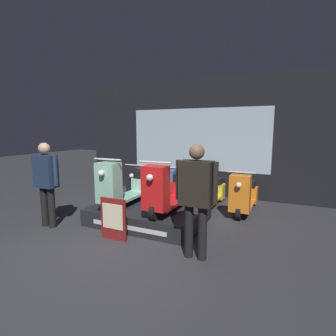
{
  "coord_description": "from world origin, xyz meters",
  "views": [
    {
      "loc": [
        2.33,
        -3.04,
        1.84
      ],
      "look_at": [
        -0.05,
        2.12,
        0.99
      ],
      "focal_mm": 28.0,
      "sensor_mm": 36.0,
      "label": 1
    }
  ],
  "objects_px": {
    "scooter_display_right": "(169,190)",
    "price_sign_board": "(113,219)",
    "scooter_display_left": "(126,186)",
    "person_left_browsing": "(46,178)",
    "scooter_backrow_1": "(176,188)",
    "scooter_backrow_0": "(148,185)",
    "scooter_backrow_3": "(244,195)",
    "person_right_browsing": "(196,192)",
    "scooter_backrow_2": "(208,191)"
  },
  "relations": [
    {
      "from": "price_sign_board",
      "to": "person_right_browsing",
      "type": "bearing_deg",
      "value": -0.81
    },
    {
      "from": "scooter_display_left",
      "to": "price_sign_board",
      "type": "xyz_separation_m",
      "value": [
        0.36,
        -0.93,
        -0.34
      ]
    },
    {
      "from": "scooter_backrow_0",
      "to": "person_left_browsing",
      "type": "bearing_deg",
      "value": -107.5
    },
    {
      "from": "scooter_display_left",
      "to": "scooter_display_right",
      "type": "xyz_separation_m",
      "value": [
        0.97,
        0.0,
        0.0
      ]
    },
    {
      "from": "scooter_display_left",
      "to": "scooter_backrow_3",
      "type": "bearing_deg",
      "value": 35.57
    },
    {
      "from": "person_left_browsing",
      "to": "scooter_backrow_0",
      "type": "bearing_deg",
      "value": 72.5
    },
    {
      "from": "scooter_backrow_1",
      "to": "scooter_backrow_2",
      "type": "distance_m",
      "value": 0.82
    },
    {
      "from": "scooter_display_left",
      "to": "scooter_backrow_1",
      "type": "distance_m",
      "value": 1.61
    },
    {
      "from": "scooter_backrow_1",
      "to": "person_right_browsing",
      "type": "relative_size",
      "value": 1.03
    },
    {
      "from": "scooter_display_left",
      "to": "scooter_backrow_3",
      "type": "xyz_separation_m",
      "value": [
        2.1,
        1.5,
        -0.32
      ]
    },
    {
      "from": "scooter_backrow_3",
      "to": "person_left_browsing",
      "type": "distance_m",
      "value": 4.09
    },
    {
      "from": "scooter_display_left",
      "to": "scooter_display_right",
      "type": "distance_m",
      "value": 0.97
    },
    {
      "from": "scooter_backrow_1",
      "to": "scooter_backrow_0",
      "type": "bearing_deg",
      "value": 180.0
    },
    {
      "from": "scooter_display_right",
      "to": "person_right_browsing",
      "type": "bearing_deg",
      "value": -48.51
    },
    {
      "from": "scooter_backrow_2",
      "to": "person_right_browsing",
      "type": "distance_m",
      "value": 2.58
    },
    {
      "from": "scooter_backrow_0",
      "to": "scooter_display_right",
      "type": "bearing_deg",
      "value": -48.97
    },
    {
      "from": "scooter_display_right",
      "to": "price_sign_board",
      "type": "bearing_deg",
      "value": -122.76
    },
    {
      "from": "scooter_display_left",
      "to": "scooter_backrow_0",
      "type": "xyz_separation_m",
      "value": [
        -0.34,
        1.5,
        -0.32
      ]
    },
    {
      "from": "scooter_backrow_3",
      "to": "price_sign_board",
      "type": "distance_m",
      "value": 2.99
    },
    {
      "from": "scooter_backrow_1",
      "to": "scooter_backrow_2",
      "type": "bearing_deg",
      "value": 0.0
    },
    {
      "from": "scooter_display_left",
      "to": "scooter_backrow_3",
      "type": "distance_m",
      "value": 2.6
    },
    {
      "from": "scooter_backrow_3",
      "to": "scooter_backrow_2",
      "type": "bearing_deg",
      "value": 180.0
    },
    {
      "from": "price_sign_board",
      "to": "person_left_browsing",
      "type": "bearing_deg",
      "value": -179.21
    },
    {
      "from": "scooter_display_left",
      "to": "price_sign_board",
      "type": "bearing_deg",
      "value": -68.64
    },
    {
      "from": "scooter_display_left",
      "to": "person_right_browsing",
      "type": "xyz_separation_m",
      "value": [
        1.81,
        -0.95,
        0.27
      ]
    },
    {
      "from": "scooter_backrow_3",
      "to": "person_right_browsing",
      "type": "xyz_separation_m",
      "value": [
        -0.29,
        -2.46,
        0.59
      ]
    },
    {
      "from": "scooter_backrow_2",
      "to": "scooter_backrow_1",
      "type": "bearing_deg",
      "value": 180.0
    },
    {
      "from": "person_right_browsing",
      "to": "person_left_browsing",
      "type": "bearing_deg",
      "value": 180.0
    },
    {
      "from": "person_left_browsing",
      "to": "price_sign_board",
      "type": "xyz_separation_m",
      "value": [
        1.48,
        0.02,
        -0.57
      ]
    },
    {
      "from": "scooter_backrow_0",
      "to": "price_sign_board",
      "type": "height_order",
      "value": "scooter_backrow_0"
    },
    {
      "from": "person_left_browsing",
      "to": "person_right_browsing",
      "type": "relative_size",
      "value": 0.97
    },
    {
      "from": "person_left_browsing",
      "to": "scooter_backrow_1",
      "type": "bearing_deg",
      "value": 57.09
    },
    {
      "from": "scooter_backrow_3",
      "to": "price_sign_board",
      "type": "relative_size",
      "value": 2.37
    },
    {
      "from": "person_left_browsing",
      "to": "price_sign_board",
      "type": "distance_m",
      "value": 1.59
    },
    {
      "from": "scooter_backrow_1",
      "to": "price_sign_board",
      "type": "bearing_deg",
      "value": -92.51
    },
    {
      "from": "scooter_display_right",
      "to": "price_sign_board",
      "type": "height_order",
      "value": "scooter_display_right"
    },
    {
      "from": "scooter_display_right",
      "to": "person_left_browsing",
      "type": "relative_size",
      "value": 1.06
    },
    {
      "from": "scooter_backrow_0",
      "to": "price_sign_board",
      "type": "distance_m",
      "value": 2.54
    },
    {
      "from": "person_left_browsing",
      "to": "scooter_backrow_3",
      "type": "bearing_deg",
      "value": 37.34
    },
    {
      "from": "scooter_backrow_1",
      "to": "person_left_browsing",
      "type": "distance_m",
      "value": 2.98
    },
    {
      "from": "scooter_display_right",
      "to": "person_left_browsing",
      "type": "xyz_separation_m",
      "value": [
        -2.08,
        -0.95,
        0.23
      ]
    },
    {
      "from": "scooter_backrow_2",
      "to": "person_right_browsing",
      "type": "xyz_separation_m",
      "value": [
        0.52,
        -2.46,
        0.59
      ]
    },
    {
      "from": "scooter_display_left",
      "to": "scooter_backrow_1",
      "type": "height_order",
      "value": "scooter_display_left"
    },
    {
      "from": "scooter_display_left",
      "to": "person_right_browsing",
      "type": "distance_m",
      "value": 2.06
    },
    {
      "from": "scooter_display_left",
      "to": "price_sign_board",
      "type": "distance_m",
      "value": 1.06
    },
    {
      "from": "scooter_backrow_2",
      "to": "scooter_backrow_3",
      "type": "bearing_deg",
      "value": 0.0
    },
    {
      "from": "scooter_backrow_2",
      "to": "scooter_backrow_3",
      "type": "relative_size",
      "value": 1.0
    },
    {
      "from": "person_right_browsing",
      "to": "price_sign_board",
      "type": "height_order",
      "value": "person_right_browsing"
    },
    {
      "from": "scooter_backrow_3",
      "to": "scooter_backrow_0",
      "type": "bearing_deg",
      "value": 180.0
    },
    {
      "from": "scooter_display_right",
      "to": "scooter_backrow_1",
      "type": "bearing_deg",
      "value": 108.17
    }
  ]
}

